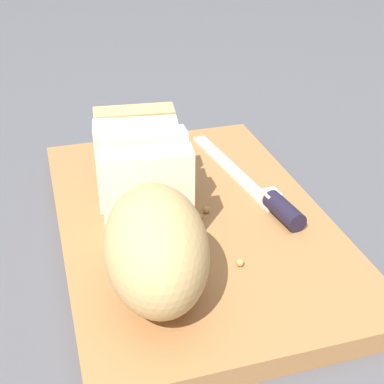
# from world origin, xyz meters

# --- Properties ---
(ground_plane) EXTENTS (3.00, 3.00, 0.00)m
(ground_plane) POSITION_xyz_m (0.00, 0.00, 0.00)
(ground_plane) COLOR #4C4C51
(cutting_board) EXTENTS (0.45, 0.29, 0.02)m
(cutting_board) POSITION_xyz_m (0.00, 0.00, 0.01)
(cutting_board) COLOR #9E6B3D
(cutting_board) RESTS_ON ground_plane
(bread_loaf) EXTENTS (0.29, 0.12, 0.11)m
(bread_loaf) POSITION_xyz_m (-0.06, 0.06, 0.08)
(bread_loaf) COLOR tan
(bread_loaf) RESTS_ON cutting_board
(bread_knife) EXTENTS (0.26, 0.05, 0.02)m
(bread_knife) POSITION_xyz_m (-0.00, -0.09, 0.03)
(bread_knife) COLOR silver
(bread_knife) RESTS_ON cutting_board
(crumb_near_knife) EXTENTS (0.01, 0.01, 0.01)m
(crumb_near_knife) POSITION_xyz_m (-0.00, -0.02, 0.03)
(crumb_near_knife) COLOR tan
(crumb_near_knife) RESTS_ON cutting_board
(crumb_near_loaf) EXTENTS (0.01, 0.01, 0.01)m
(crumb_near_loaf) POSITION_xyz_m (-0.01, -0.01, 0.03)
(crumb_near_loaf) COLOR tan
(crumb_near_loaf) RESTS_ON cutting_board
(crumb_stray_left) EXTENTS (0.01, 0.01, 0.01)m
(crumb_stray_left) POSITION_xyz_m (-0.10, -0.02, 0.03)
(crumb_stray_left) COLOR tan
(crumb_stray_left) RESTS_ON cutting_board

